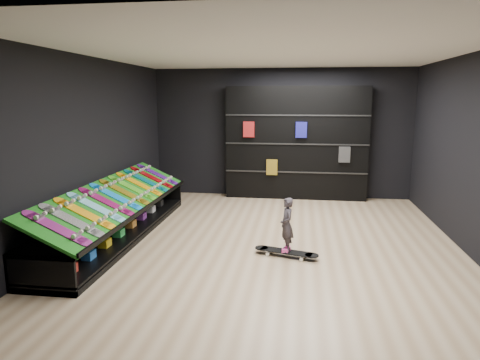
# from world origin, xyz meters

# --- Properties ---
(floor) EXTENTS (6.00, 7.00, 0.01)m
(floor) POSITION_xyz_m (0.00, 0.00, 0.00)
(floor) COLOR tan
(floor) RESTS_ON ground
(ceiling) EXTENTS (6.00, 7.00, 0.01)m
(ceiling) POSITION_xyz_m (0.00, 0.00, 3.00)
(ceiling) COLOR white
(ceiling) RESTS_ON ground
(wall_back) EXTENTS (6.00, 0.02, 3.00)m
(wall_back) POSITION_xyz_m (0.00, 3.50, 1.50)
(wall_back) COLOR black
(wall_back) RESTS_ON ground
(wall_front) EXTENTS (6.00, 0.02, 3.00)m
(wall_front) POSITION_xyz_m (0.00, -3.50, 1.50)
(wall_front) COLOR black
(wall_front) RESTS_ON ground
(wall_left) EXTENTS (0.02, 7.00, 3.00)m
(wall_left) POSITION_xyz_m (-3.00, 0.00, 1.50)
(wall_left) COLOR black
(wall_left) RESTS_ON ground
(wall_right) EXTENTS (0.02, 7.00, 3.00)m
(wall_right) POSITION_xyz_m (3.00, 0.00, 1.50)
(wall_right) COLOR black
(wall_right) RESTS_ON ground
(display_rack) EXTENTS (0.90, 4.50, 0.50)m
(display_rack) POSITION_xyz_m (-2.55, 0.00, 0.25)
(display_rack) COLOR black
(display_rack) RESTS_ON ground
(turf_ramp) EXTENTS (0.92, 4.50, 0.46)m
(turf_ramp) POSITION_xyz_m (-2.50, 0.00, 0.71)
(turf_ramp) COLOR #105C0E
(turf_ramp) RESTS_ON display_rack
(back_shelving) EXTENTS (3.23, 0.38, 2.59)m
(back_shelving) POSITION_xyz_m (0.37, 3.32, 1.29)
(back_shelving) COLOR black
(back_shelving) RESTS_ON ground
(floor_skateboard) EXTENTS (1.00, 0.48, 0.09)m
(floor_skateboard) POSITION_xyz_m (0.30, -0.54, 0.05)
(floor_skateboard) COLOR black
(floor_skateboard) RESTS_ON ground
(child) EXTENTS (0.18, 0.21, 0.49)m
(child) POSITION_xyz_m (0.30, -0.54, 0.33)
(child) COLOR black
(child) RESTS_ON floor_skateboard
(display_board_0) EXTENTS (0.93, 0.22, 0.50)m
(display_board_0) POSITION_xyz_m (-2.49, -1.90, 0.74)
(display_board_0) COLOR #2626BF
(display_board_0) RESTS_ON turf_ramp
(display_board_1) EXTENTS (0.93, 0.22, 0.50)m
(display_board_1) POSITION_xyz_m (-2.49, -1.55, 0.74)
(display_board_1) COLOR black
(display_board_1) RESTS_ON turf_ramp
(display_board_2) EXTENTS (0.93, 0.22, 0.50)m
(display_board_2) POSITION_xyz_m (-2.49, -1.21, 0.74)
(display_board_2) COLOR orange
(display_board_2) RESTS_ON turf_ramp
(display_board_3) EXTENTS (0.93, 0.22, 0.50)m
(display_board_3) POSITION_xyz_m (-2.49, -0.86, 0.74)
(display_board_3) COLOR #0CB2E5
(display_board_3) RESTS_ON turf_ramp
(display_board_4) EXTENTS (0.93, 0.22, 0.50)m
(display_board_4) POSITION_xyz_m (-2.49, -0.52, 0.74)
(display_board_4) COLOR #E5198C
(display_board_4) RESTS_ON turf_ramp
(display_board_5) EXTENTS (0.93, 0.22, 0.50)m
(display_board_5) POSITION_xyz_m (-2.49, -0.17, 0.74)
(display_board_5) COLOR blue
(display_board_5) RESTS_ON turf_ramp
(display_board_6) EXTENTS (0.93, 0.22, 0.50)m
(display_board_6) POSITION_xyz_m (-2.49, 0.17, 0.74)
(display_board_6) COLOR yellow
(display_board_6) RESTS_ON turf_ramp
(display_board_7) EXTENTS (0.93, 0.22, 0.50)m
(display_board_7) POSITION_xyz_m (-2.49, 0.52, 0.74)
(display_board_7) COLOR green
(display_board_7) RESTS_ON turf_ramp
(display_board_8) EXTENTS (0.93, 0.22, 0.50)m
(display_board_8) POSITION_xyz_m (-2.49, 0.86, 0.74)
(display_board_8) COLOR yellow
(display_board_8) RESTS_ON turf_ramp
(display_board_9) EXTENTS (0.93, 0.22, 0.50)m
(display_board_9) POSITION_xyz_m (-2.49, 1.21, 0.74)
(display_board_9) COLOR #0C8C99
(display_board_9) RESTS_ON turf_ramp
(display_board_10) EXTENTS (0.93, 0.22, 0.50)m
(display_board_10) POSITION_xyz_m (-2.49, 1.55, 0.74)
(display_board_10) COLOR red
(display_board_10) RESTS_ON turf_ramp
(display_board_11) EXTENTS (0.93, 0.22, 0.50)m
(display_board_11) POSITION_xyz_m (-2.49, 1.90, 0.74)
(display_board_11) COLOR purple
(display_board_11) RESTS_ON turf_ramp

